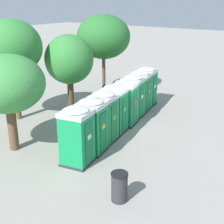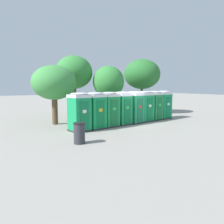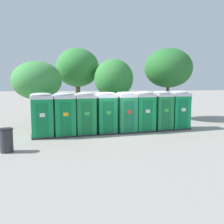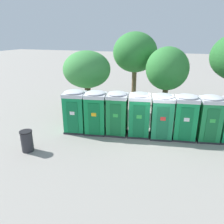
% 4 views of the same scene
% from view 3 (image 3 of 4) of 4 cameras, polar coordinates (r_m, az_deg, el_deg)
% --- Properties ---
extents(ground_plane, '(120.00, 120.00, 0.00)m').
position_cam_3_polar(ground_plane, '(16.20, 0.94, -4.58)').
color(ground_plane, gray).
extents(portapotty_0, '(1.44, 1.41, 2.54)m').
position_cam_3_polar(portapotty_0, '(15.33, -15.05, -0.63)').
color(portapotty_0, '#2D2D33').
rests_on(portapotty_0, ground).
extents(portapotty_1, '(1.42, 1.41, 2.54)m').
position_cam_3_polar(portapotty_1, '(15.39, -10.36, -0.47)').
color(portapotty_1, '#2D2D33').
rests_on(portapotty_1, ground).
extents(portapotty_2, '(1.32, 1.34, 2.54)m').
position_cam_3_polar(portapotty_2, '(15.62, -5.78, -0.28)').
color(portapotty_2, '#2D2D33').
rests_on(portapotty_2, ground).
extents(portapotty_3, '(1.40, 1.40, 2.54)m').
position_cam_3_polar(portapotty_3, '(15.92, -1.33, -0.11)').
color(portapotty_3, '#2D2D33').
rests_on(portapotty_3, ground).
extents(portapotty_4, '(1.40, 1.41, 2.54)m').
position_cam_3_polar(portapotty_4, '(16.21, 3.05, 0.01)').
color(portapotty_4, '#2D2D33').
rests_on(portapotty_4, ground).
extents(portapotty_5, '(1.36, 1.35, 2.54)m').
position_cam_3_polar(portapotty_5, '(16.74, 7.04, 0.19)').
color(portapotty_5, '#2D2D33').
rests_on(portapotty_5, ground).
extents(portapotty_6, '(1.38, 1.41, 2.54)m').
position_cam_3_polar(portapotty_6, '(17.30, 10.83, 0.34)').
color(portapotty_6, '#2D2D33').
rests_on(portapotty_6, ground).
extents(portapotty_7, '(1.39, 1.37, 2.54)m').
position_cam_3_polar(portapotty_7, '(17.95, 14.34, 0.49)').
color(portapotty_7, '#2D2D33').
rests_on(portapotty_7, ground).
extents(street_tree_0, '(2.93, 2.93, 4.81)m').
position_cam_3_polar(street_tree_0, '(19.91, 0.39, 7.18)').
color(street_tree_0, '#4C3826').
rests_on(street_tree_0, ground).
extents(street_tree_1, '(3.84, 3.84, 5.77)m').
position_cam_3_polar(street_tree_1, '(21.77, 12.16, 9.32)').
color(street_tree_1, brown).
rests_on(street_tree_1, ground).
extents(street_tree_2, '(3.37, 3.37, 4.52)m').
position_cam_3_polar(street_tree_2, '(18.63, -16.02, 6.52)').
color(street_tree_2, brown).
rests_on(street_tree_2, ground).
extents(street_tree_3, '(3.45, 3.45, 5.78)m').
position_cam_3_polar(street_tree_3, '(21.55, -7.50, 9.48)').
color(street_tree_3, brown).
rests_on(street_tree_3, ground).
extents(trash_can, '(0.61, 0.61, 1.09)m').
position_cam_3_polar(trash_can, '(12.82, -22.00, -5.72)').
color(trash_can, '#2D2D33').
rests_on(trash_can, ground).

